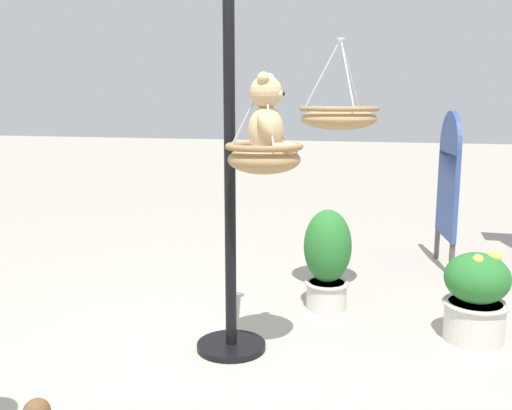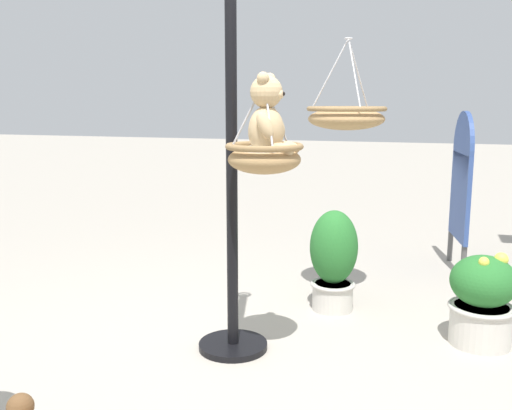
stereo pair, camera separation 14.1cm
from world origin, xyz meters
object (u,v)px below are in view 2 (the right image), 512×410
at_px(display_pole_central, 232,243).
at_px(hanging_basket_with_teddy, 264,156).
at_px(potted_plant_trailing_ivy, 334,259).
at_px(hanging_basket_left_high, 346,117).
at_px(potted_plant_fern_front, 482,299).
at_px(teddy_bear, 268,121).
at_px(display_sign_board, 461,177).

xyz_separation_m(display_pole_central, hanging_basket_with_teddy, (0.15, 0.25, 0.56)).
xyz_separation_m(hanging_basket_with_teddy, potted_plant_trailing_ivy, (-1.04, 0.24, -0.86)).
distance_m(hanging_basket_left_high, potted_plant_trailing_ivy, 1.08).
bearing_deg(potted_plant_fern_front, teddy_bear, -60.83).
distance_m(hanging_basket_left_high, display_sign_board, 1.59).
distance_m(display_pole_central, hanging_basket_with_teddy, 0.63).
xyz_separation_m(hanging_basket_with_teddy, display_sign_board, (-2.43, 1.18, -0.38)).
bearing_deg(display_sign_board, potted_plant_fern_front, 2.90).
bearing_deg(display_sign_board, hanging_basket_with_teddy, -25.82).
relative_size(display_pole_central, potted_plant_trailing_ivy, 2.98).
xyz_separation_m(potted_plant_fern_front, display_sign_board, (-1.74, -0.09, 0.57)).
distance_m(teddy_bear, hanging_basket_left_high, 1.28).
relative_size(display_pole_central, hanging_basket_with_teddy, 4.42).
xyz_separation_m(hanging_basket_with_teddy, potted_plant_fern_front, (-0.69, 1.27, -0.95)).
bearing_deg(hanging_basket_left_high, display_pole_central, -25.46).
bearing_deg(potted_plant_trailing_ivy, display_sign_board, 146.15).
relative_size(teddy_bear, potted_plant_trailing_ivy, 0.61).
distance_m(teddy_bear, potted_plant_fern_front, 1.83).
relative_size(hanging_basket_left_high, potted_plant_trailing_ivy, 0.88).
bearing_deg(hanging_basket_with_teddy, potted_plant_fern_front, 118.73).
bearing_deg(hanging_basket_with_teddy, display_pole_central, -120.96).
xyz_separation_m(hanging_basket_left_high, display_sign_board, (-1.18, 0.90, -0.57)).
height_order(hanging_basket_with_teddy, display_sign_board, hanging_basket_with_teddy).
xyz_separation_m(display_pole_central, potted_plant_fern_front, (-0.54, 1.52, -0.39)).
bearing_deg(display_sign_board, potted_plant_trailing_ivy, -33.85).
distance_m(teddy_bear, potted_plant_trailing_ivy, 1.50).
relative_size(hanging_basket_with_teddy, teddy_bear, 1.11).
height_order(hanging_basket_with_teddy, hanging_basket_left_high, hanging_basket_left_high).
xyz_separation_m(teddy_bear, hanging_basket_left_high, (-1.25, 0.25, -0.01)).
height_order(teddy_bear, potted_plant_fern_front, teddy_bear).
xyz_separation_m(hanging_basket_left_high, potted_plant_fern_front, (0.56, 0.99, -1.14)).
distance_m(display_pole_central, display_sign_board, 2.70).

